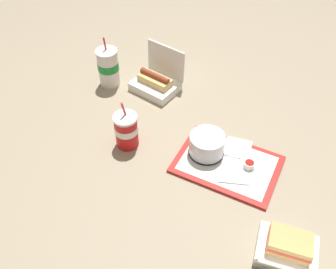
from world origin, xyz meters
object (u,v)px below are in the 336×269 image
object	(u,v)px
clamshell_sandwich_right	(288,251)
soda_cup_center	(108,67)
ketchup_cup	(249,164)
plastic_fork	(233,182)
cake_container	(206,146)
clamshell_hotdog_corner	(156,82)
soda_cup_front	(126,130)
food_tray	(227,164)

from	to	relation	value
clamshell_sandwich_right	soda_cup_center	distance (m)	1.06
ketchup_cup	plastic_fork	size ratio (longest dim) A/B	0.36
plastic_fork	soda_cup_center	bearing A→B (deg)	-42.25
cake_container	clamshell_hotdog_corner	distance (m)	0.45
plastic_fork	ketchup_cup	bearing A→B (deg)	-124.87
clamshell_hotdog_corner	soda_cup_center	size ratio (longest dim) A/B	0.96
cake_container	soda_cup_center	bearing A→B (deg)	-23.83
plastic_fork	soda_cup_front	world-z (taller)	soda_cup_front
ketchup_cup	food_tray	bearing A→B (deg)	9.99
clamshell_hotdog_corner	soda_cup_front	size ratio (longest dim) A/B	1.11
clamshell_sandwich_right	soda_cup_front	distance (m)	0.69
clamshell_hotdog_corner	soda_cup_center	world-z (taller)	soda_cup_center
clamshell_sandwich_right	soda_cup_front	bearing A→B (deg)	-19.39
plastic_fork	soda_cup_front	distance (m)	0.44
plastic_fork	clamshell_hotdog_corner	xyz separation A→B (m)	(0.47, -0.38, 0.03)
ketchup_cup	clamshell_hotdog_corner	size ratio (longest dim) A/B	0.18
cake_container	clamshell_hotdog_corner	bearing A→B (deg)	-40.70
food_tray	clamshell_hotdog_corner	xyz separation A→B (m)	(0.43, -0.31, 0.04)
clamshell_hotdog_corner	soda_cup_center	bearing A→B (deg)	12.56
clamshell_hotdog_corner	soda_cup_front	distance (m)	0.36
ketchup_cup	soda_cup_front	size ratio (longest dim) A/B	0.20
food_tray	cake_container	size ratio (longest dim) A/B	2.85
plastic_fork	cake_container	bearing A→B (deg)	-50.52
clamshell_hotdog_corner	clamshell_sandwich_right	size ratio (longest dim) A/B	1.03
plastic_fork	food_tray	bearing A→B (deg)	-75.87
ketchup_cup	soda_cup_center	bearing A→B (deg)	-18.86
cake_container	soda_cup_center	world-z (taller)	soda_cup_center
cake_container	soda_cup_center	size ratio (longest dim) A/B	0.57
plastic_fork	clamshell_sandwich_right	xyz separation A→B (m)	(-0.22, 0.20, 0.03)
clamshell_sandwich_right	cake_container	bearing A→B (deg)	-39.52
ketchup_cup	plastic_fork	distance (m)	0.10
plastic_fork	clamshell_sandwich_right	bearing A→B (deg)	121.47
cake_container	clamshell_sandwich_right	bearing A→B (deg)	140.48
ketchup_cup	soda_cup_center	distance (m)	0.76
food_tray	soda_cup_center	xyz separation A→B (m)	(0.64, -0.26, 0.08)
soda_cup_center	cake_container	bearing A→B (deg)	156.17
plastic_fork	clamshell_sandwich_right	world-z (taller)	clamshell_sandwich_right
food_tray	clamshell_hotdog_corner	size ratio (longest dim) A/B	1.70
food_tray	clamshell_hotdog_corner	world-z (taller)	clamshell_hotdog_corner
soda_cup_front	soda_cup_center	bearing A→B (deg)	-50.55
food_tray	soda_cup_center	world-z (taller)	soda_cup_center
ketchup_cup	soda_cup_center	size ratio (longest dim) A/B	0.17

